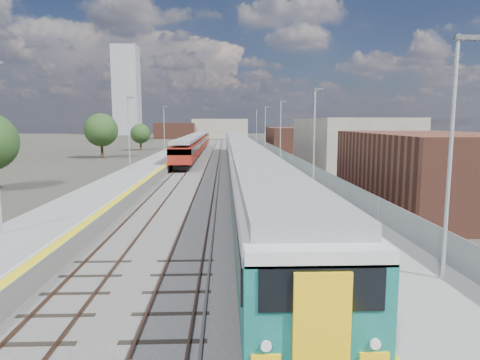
{
  "coord_description": "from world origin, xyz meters",
  "views": [
    {
      "loc": [
        -0.3,
        -10.8,
        5.96
      ],
      "look_at": [
        0.69,
        16.75,
        2.2
      ],
      "focal_mm": 32.0,
      "sensor_mm": 36.0,
      "label": 1
    }
  ],
  "objects": [
    {
      "name": "ground",
      "position": [
        0.0,
        50.0,
        0.0
      ],
      "size": [
        320.0,
        320.0,
        0.0
      ],
      "primitive_type": "plane",
      "color": "#47443A",
      "rests_on": "ground"
    },
    {
      "name": "red_train",
      "position": [
        -5.5,
        66.76,
        2.11
      ],
      "size": [
        2.82,
        57.3,
        3.57
      ],
      "color": "black",
      "rests_on": "ground"
    },
    {
      "name": "tree_d",
      "position": [
        23.52,
        61.32,
        3.58
      ],
      "size": [
        4.2,
        4.2,
        5.7
      ],
      "color": "#382619",
      "rests_on": "ground"
    },
    {
      "name": "buildings",
      "position": [
        -18.12,
        138.6,
        10.7
      ],
      "size": [
        72.0,
        185.5,
        40.0
      ],
      "color": "brown",
      "rests_on": "ground"
    },
    {
      "name": "platform_left",
      "position": [
        -9.05,
        52.49,
        0.52
      ],
      "size": [
        4.3,
        155.0,
        8.52
      ],
      "color": "slate",
      "rests_on": "ground"
    },
    {
      "name": "tracks",
      "position": [
        -1.65,
        54.18,
        0.11
      ],
      "size": [
        8.96,
        160.0,
        0.17
      ],
      "color": "#4C3323",
      "rests_on": "ground"
    },
    {
      "name": "tree_b",
      "position": [
        -20.51,
        60.33,
        4.62
      ],
      "size": [
        5.42,
        5.42,
        7.34
      ],
      "color": "#382619",
      "rests_on": "ground"
    },
    {
      "name": "tree_c",
      "position": [
        -17.93,
        79.83,
        3.5
      ],
      "size": [
        4.11,
        4.11,
        5.57
      ],
      "color": "#382619",
      "rests_on": "ground"
    },
    {
      "name": "green_train",
      "position": [
        1.5,
        38.33,
        2.32
      ],
      "size": [
        2.99,
        83.16,
        3.29
      ],
      "color": "black",
      "rests_on": "ground"
    },
    {
      "name": "ballast_bed",
      "position": [
        -2.25,
        52.5,
        0.03
      ],
      "size": [
        10.5,
        155.0,
        0.06
      ],
      "primitive_type": "cube",
      "color": "#565451",
      "rests_on": "ground"
    },
    {
      "name": "platform_right",
      "position": [
        5.28,
        52.49,
        0.54
      ],
      "size": [
        4.7,
        155.0,
        8.52
      ],
      "color": "slate",
      "rests_on": "ground"
    }
  ]
}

